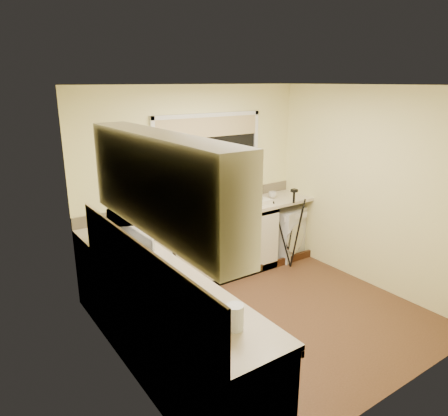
% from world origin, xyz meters
% --- Properties ---
extents(floor, '(3.20, 3.20, 0.00)m').
position_xyz_m(floor, '(0.00, 0.00, 0.00)').
color(floor, brown).
rests_on(floor, ground).
extents(ceiling, '(3.20, 3.20, 0.00)m').
position_xyz_m(ceiling, '(0.00, 0.00, 2.45)').
color(ceiling, white).
rests_on(ceiling, ground).
extents(wall_back, '(3.20, 0.00, 3.20)m').
position_xyz_m(wall_back, '(0.00, 1.50, 1.23)').
color(wall_back, '#FEF7A9').
rests_on(wall_back, ground).
extents(wall_front, '(3.20, 0.00, 3.20)m').
position_xyz_m(wall_front, '(0.00, -1.50, 1.23)').
color(wall_front, '#FEF7A9').
rests_on(wall_front, ground).
extents(wall_left, '(0.00, 3.00, 3.00)m').
position_xyz_m(wall_left, '(-1.60, 0.00, 1.23)').
color(wall_left, '#FEF7A9').
rests_on(wall_left, ground).
extents(wall_right, '(0.00, 3.00, 3.00)m').
position_xyz_m(wall_right, '(1.60, 0.00, 1.23)').
color(wall_right, '#FEF7A9').
rests_on(wall_right, ground).
extents(base_cabinet_back, '(2.55, 0.60, 0.86)m').
position_xyz_m(base_cabinet_back, '(-0.33, 1.20, 0.43)').
color(base_cabinet_back, silver).
rests_on(base_cabinet_back, floor).
extents(base_cabinet_left, '(0.54, 2.40, 0.86)m').
position_xyz_m(base_cabinet_left, '(-1.30, -0.30, 0.43)').
color(base_cabinet_left, silver).
rests_on(base_cabinet_left, floor).
extents(worktop_back, '(3.20, 0.60, 0.04)m').
position_xyz_m(worktop_back, '(0.00, 1.20, 0.88)').
color(worktop_back, beige).
rests_on(worktop_back, base_cabinet_back).
extents(worktop_left, '(0.60, 2.40, 0.04)m').
position_xyz_m(worktop_left, '(-1.30, -0.30, 0.88)').
color(worktop_left, beige).
rests_on(worktop_left, base_cabinet_left).
extents(upper_cabinet, '(0.28, 1.90, 0.70)m').
position_xyz_m(upper_cabinet, '(-1.44, -0.45, 1.80)').
color(upper_cabinet, silver).
rests_on(upper_cabinet, wall_left).
extents(splashback_left, '(0.02, 2.40, 0.45)m').
position_xyz_m(splashback_left, '(-1.59, -0.30, 1.12)').
color(splashback_left, beige).
rests_on(splashback_left, wall_left).
extents(splashback_back, '(3.20, 0.02, 0.14)m').
position_xyz_m(splashback_back, '(0.00, 1.49, 0.97)').
color(splashback_back, beige).
rests_on(splashback_back, wall_back).
extents(window_glass, '(1.50, 0.02, 1.00)m').
position_xyz_m(window_glass, '(0.20, 1.49, 1.55)').
color(window_glass, black).
rests_on(window_glass, wall_back).
extents(window_blind, '(1.50, 0.02, 0.25)m').
position_xyz_m(window_blind, '(0.20, 1.46, 1.92)').
color(window_blind, tan).
rests_on(window_blind, wall_back).
extents(windowsill, '(1.60, 0.14, 0.03)m').
position_xyz_m(windowsill, '(0.20, 1.43, 1.04)').
color(windowsill, white).
rests_on(windowsill, wall_back).
extents(sink, '(0.82, 0.46, 0.03)m').
position_xyz_m(sink, '(0.20, 1.20, 0.91)').
color(sink, tan).
rests_on(sink, worktop_back).
extents(faucet, '(0.03, 0.03, 0.24)m').
position_xyz_m(faucet, '(0.20, 1.38, 1.02)').
color(faucet, silver).
rests_on(faucet, worktop_back).
extents(washing_machine, '(0.64, 0.63, 0.74)m').
position_xyz_m(washing_machine, '(1.29, 1.19, 0.37)').
color(washing_machine, silver).
rests_on(washing_machine, floor).
extents(laptop, '(0.32, 0.32, 0.21)m').
position_xyz_m(laptop, '(-0.54, 1.13, 0.96)').
color(laptop, '#A9AAB2').
rests_on(laptop, worktop_back).
extents(kettle, '(0.14, 0.14, 0.19)m').
position_xyz_m(kettle, '(-1.24, 0.36, 1.00)').
color(kettle, white).
rests_on(kettle, worktop_left).
extents(dish_rack, '(0.44, 0.35, 0.06)m').
position_xyz_m(dish_rack, '(0.70, 1.15, 0.93)').
color(dish_rack, white).
rests_on(dish_rack, worktop_back).
extents(tripod, '(0.64, 0.64, 1.12)m').
position_xyz_m(tripod, '(1.12, 0.81, 0.56)').
color(tripod, black).
rests_on(tripod, floor).
extents(glass_jug, '(0.12, 0.12, 0.18)m').
position_xyz_m(glass_jug, '(-1.26, -1.10, 0.99)').
color(glass_jug, white).
rests_on(glass_jug, worktop_left).
extents(steel_jar, '(0.08, 0.08, 0.11)m').
position_xyz_m(steel_jar, '(-1.37, -0.48, 0.95)').
color(steel_jar, silver).
rests_on(steel_jar, worktop_left).
extents(microwave, '(0.60, 0.72, 0.34)m').
position_xyz_m(microwave, '(-1.27, 0.62, 1.07)').
color(microwave, white).
rests_on(microwave, worktop_left).
extents(plant_a, '(0.16, 0.13, 0.25)m').
position_xyz_m(plant_a, '(-0.32, 1.43, 1.18)').
color(plant_a, '#999999').
rests_on(plant_a, windowsill).
extents(plant_c, '(0.19, 0.19, 0.25)m').
position_xyz_m(plant_c, '(0.26, 1.41, 1.17)').
color(plant_c, '#999999').
rests_on(plant_c, windowsill).
extents(plant_d, '(0.25, 0.22, 0.25)m').
position_xyz_m(plant_d, '(0.54, 1.40, 1.17)').
color(plant_d, '#999999').
rests_on(plant_d, windowsill).
extents(soap_bottle_green, '(0.12, 0.12, 0.26)m').
position_xyz_m(soap_bottle_green, '(0.80, 1.41, 1.18)').
color(soap_bottle_green, green).
rests_on(soap_bottle_green, windowsill).
extents(soap_bottle_clear, '(0.09, 0.10, 0.19)m').
position_xyz_m(soap_bottle_clear, '(0.94, 1.39, 1.14)').
color(soap_bottle_clear, '#999999').
rests_on(soap_bottle_clear, windowsill).
extents(cup_back, '(0.15, 0.15, 0.09)m').
position_xyz_m(cup_back, '(1.12, 1.24, 0.95)').
color(cup_back, beige).
rests_on(cup_back, worktop_back).
extents(cup_left, '(0.12, 0.12, 0.09)m').
position_xyz_m(cup_left, '(-1.35, -0.46, 0.94)').
color(cup_left, beige).
rests_on(cup_left, worktop_left).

